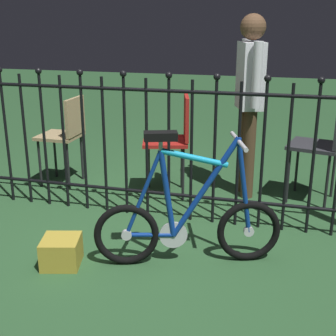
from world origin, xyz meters
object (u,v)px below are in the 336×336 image
display_crate (61,252)px  person_visitor (250,92)px  chair_red (174,134)px  chair_charcoal (324,141)px  chair_tan (66,131)px  bicycle (188,221)px

display_crate → person_visitor: bearing=57.6°
chair_red → display_crate: bearing=-105.2°
chair_charcoal → chair_tan: bearing=-176.3°
chair_tan → person_visitor: bearing=5.8°
display_crate → chair_red: bearing=74.8°
chair_red → chair_charcoal: bearing=6.8°
person_visitor → chair_tan: bearing=-174.2°
chair_charcoal → display_crate: chair_charcoal is taller
person_visitor → display_crate: 2.03m
chair_red → person_visitor: bearing=15.2°
chair_tan → display_crate: (0.65, -1.40, -0.42)m
bicycle → chair_tan: 1.85m
chair_red → display_crate: 1.53m
display_crate → chair_charcoal: bearing=43.6°
chair_charcoal → chair_red: bearing=-173.2°
bicycle → chair_charcoal: size_ratio=1.36×
chair_tan → person_visitor: (1.64, 0.17, 0.40)m
chair_tan → person_visitor: person_visitor is taller
chair_tan → person_visitor: size_ratio=0.53×
chair_tan → chair_charcoal: bearing=3.7°
chair_red → display_crate: size_ratio=3.78×
chair_charcoal → display_crate: 2.29m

